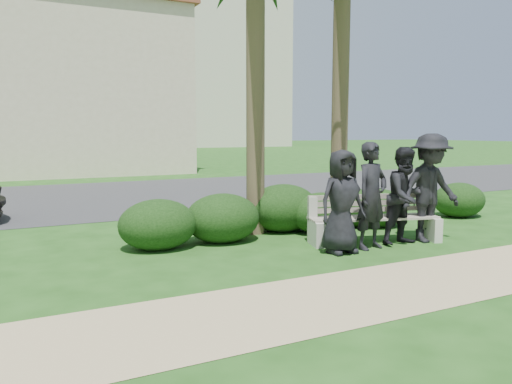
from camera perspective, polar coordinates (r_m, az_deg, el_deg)
ground at (r=7.69m, az=8.60°, el=-6.62°), size 160.00×160.00×0.00m
footpath at (r=6.36m, az=18.18°, el=-9.77°), size 30.00×1.60×0.01m
asphalt_street at (r=14.84m, az=-9.63°, el=-0.10°), size 160.00×8.00×0.01m
stucco_bldg_right at (r=24.38m, az=-19.29°, el=10.95°), size 8.40×8.40×7.30m
hotel_tower at (r=64.82m, az=-10.51°, el=17.14°), size 26.00×18.00×37.30m
park_bench at (r=8.31m, az=13.29°, el=-3.34°), size 2.26×1.05×0.74m
man_a at (r=7.43m, az=9.77°, el=-1.10°), size 0.75×0.49×1.53m
man_b at (r=7.78m, az=13.10°, el=-0.43°), size 0.66×0.50×1.64m
man_c at (r=8.23m, az=16.72°, el=-0.44°), size 0.79×0.64×1.55m
man_d at (r=8.54m, az=19.26°, el=0.42°), size 1.16×0.70×1.76m
hedge_a at (r=7.80m, az=-11.16°, el=-3.51°), size 1.21×1.00×0.79m
hedge_b at (r=8.17m, az=-3.86°, el=-2.84°), size 1.25×1.03×0.82m
hedge_c at (r=9.06m, az=3.10°, el=-1.67°), size 1.34×1.11×0.88m
hedge_d at (r=8.95m, az=7.41°, el=-2.27°), size 1.13×0.94×0.74m
hedge_e at (r=9.71m, az=11.75°, el=-1.68°), size 1.11×0.92×0.72m
hedge_f at (r=11.37m, az=22.20°, el=-0.75°), size 1.14×0.95×0.75m
hedge_extra at (r=9.74m, az=13.79°, el=-1.66°), size 1.13×0.94×0.74m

